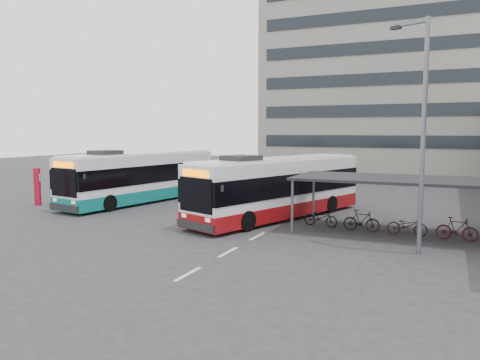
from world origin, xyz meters
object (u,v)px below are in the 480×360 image
at_px(bus_main, 279,188).
at_px(pedestrian, 190,213).
at_px(lamp_post, 421,122).
at_px(bus_teal, 141,177).

xyz_separation_m(bus_main, pedestrian, (-2.78, -4.54, -0.82)).
bearing_deg(pedestrian, bus_main, -26.06).
bearing_deg(lamp_post, bus_main, 169.01).
relative_size(bus_teal, pedestrian, 7.67).
bearing_deg(bus_main, pedestrian, -101.65).
bearing_deg(bus_main, bus_teal, -169.44).
xyz_separation_m(bus_main, lamp_post, (7.23, -4.90, 3.36)).
bearing_deg(pedestrian, lamp_post, -86.58).
bearing_deg(bus_main, lamp_post, -14.22).
bearing_deg(pedestrian, bus_teal, 55.08).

